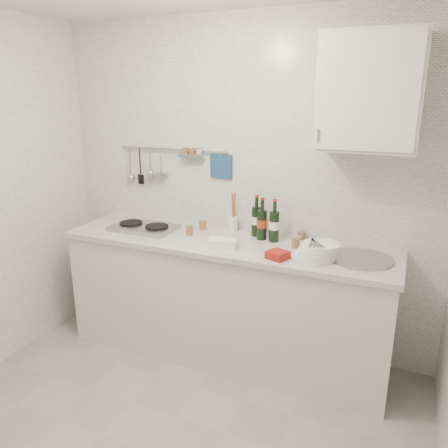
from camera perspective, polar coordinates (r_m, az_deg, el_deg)
name	(u,v)px	position (r m, az deg, el deg)	size (l,w,h in m)	color
back_wall	(241,188)	(3.35, 2.24, 4.69)	(3.00, 0.02, 2.50)	silver
counter	(226,301)	(3.36, 0.30, -10.08)	(2.44, 0.64, 0.96)	beige
wall_rail	(170,161)	(3.55, -7.03, 8.13)	(0.98, 0.09, 0.34)	#93969B
wall_cabinet	(370,93)	(2.89, 18.56, 15.97)	(0.60, 0.38, 0.70)	beige
plate_stack_hob	(155,229)	(3.45, -9.03, -0.61)	(0.28, 0.28, 0.02)	#4E71B1
plate_stack_sink	(317,251)	(2.88, 12.08, -3.50)	(0.30, 0.28, 0.11)	white
wine_bottles	(264,218)	(3.18, 5.26, 0.74)	(0.23, 0.15, 0.31)	black
butter_dish	(223,243)	(3.02, -0.13, -2.53)	(0.20, 0.10, 0.06)	white
strawberry_punnet	(278,255)	(2.84, 7.03, -4.03)	(0.12, 0.12, 0.05)	#A21A12
utensil_crock	(233,222)	(3.37, 1.22, 0.28)	(0.08, 0.08, 0.31)	white
jar_a	(203,224)	(3.42, -2.79, -0.03)	(0.06, 0.06, 0.08)	brown
jar_b	(301,235)	(3.24, 10.06, -1.41)	(0.06, 0.06, 0.07)	brown
jar_c	(296,242)	(3.05, 9.34, -2.34)	(0.06, 0.06, 0.08)	brown
jar_d	(189,230)	(3.30, -4.54, -0.74)	(0.06, 0.06, 0.08)	brown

